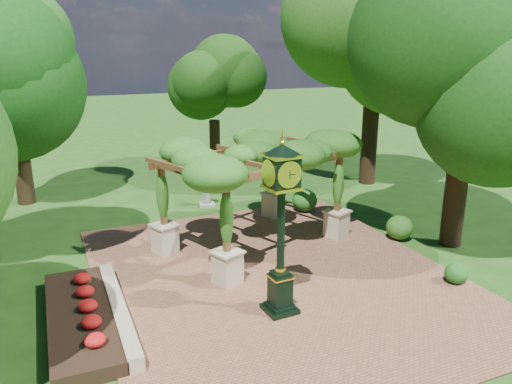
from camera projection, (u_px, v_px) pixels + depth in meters
name	position (u px, v px, depth m)	size (l,w,h in m)	color
ground	(292.00, 292.00, 13.79)	(120.00, 120.00, 0.00)	#1E4714
brick_plaza	(276.00, 276.00, 14.67)	(10.00, 12.00, 0.04)	brown
border_wall	(118.00, 310.00, 12.44)	(0.35, 5.00, 0.40)	#C6B793
flower_bed	(81.00, 318.00, 12.10)	(1.50, 5.00, 0.36)	red
pedestal_clock	(281.00, 215.00, 11.98)	(0.93, 0.93, 4.41)	black
pergola	(254.00, 157.00, 16.15)	(6.87, 5.59, 3.74)	beige
sundial	(207.00, 194.00, 21.06)	(0.74, 0.74, 1.14)	gray
shrub_front	(456.00, 273.00, 14.15)	(0.65, 0.65, 0.58)	#1C5A19
shrub_mid	(400.00, 227.00, 17.34)	(0.94, 0.94, 0.84)	#275517
shrub_back	(305.00, 200.00, 20.25)	(1.02, 1.02, 0.92)	#25611C
tree_west_far	(9.00, 68.00, 19.95)	(3.75, 3.75, 8.29)	black
tree_north	(213.00, 83.00, 26.78)	(3.97, 3.97, 6.69)	#341E15
tree_east_far	(376.00, 40.00, 22.81)	(5.72, 5.72, 9.87)	black
tree_east_near	(469.00, 79.00, 15.52)	(5.06, 5.06, 8.06)	black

